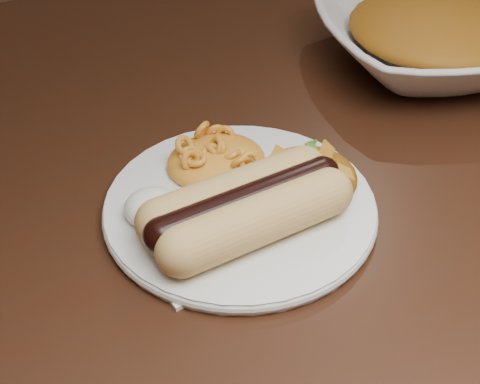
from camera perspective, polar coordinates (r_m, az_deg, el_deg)
name	(u,v)px	position (r m, az deg, el deg)	size (l,w,h in m)	color
table	(263,229)	(0.67, 1.94, -3.16)	(1.60, 0.90, 0.75)	black
plate	(240,207)	(0.55, 0.00, -1.27)	(0.22, 0.22, 0.01)	silver
hotdog	(247,206)	(0.51, 0.56, -1.21)	(0.14, 0.08, 0.04)	tan
mac_and_cheese	(216,149)	(0.57, -2.08, 3.66)	(0.09, 0.08, 0.03)	#FFAE32
sour_cream	(151,203)	(0.53, -7.56, -0.90)	(0.04, 0.04, 0.03)	white
taco_salad	(308,170)	(0.55, 5.79, 1.86)	(0.09, 0.08, 0.04)	#B62D07
fork	(153,263)	(0.51, -7.43, -6.02)	(0.02, 0.16, 0.00)	white
serving_bowl	(434,38)	(0.77, 16.26, 12.54)	(0.25, 0.25, 0.06)	silver
bowl_filling	(438,21)	(0.77, 16.52, 13.79)	(0.19, 0.19, 0.05)	#B62D07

